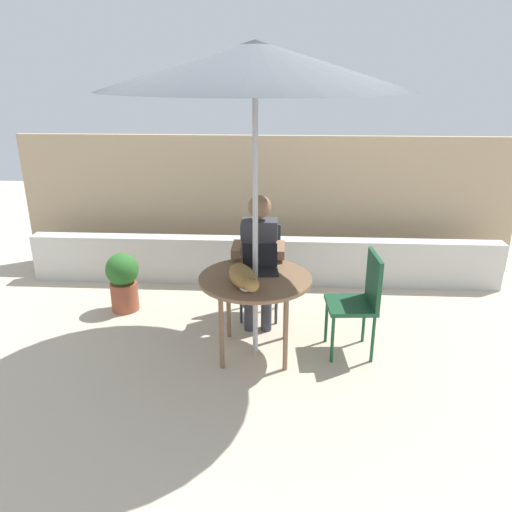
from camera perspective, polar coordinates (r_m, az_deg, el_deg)
name	(u,v)px	position (r m, az deg, el deg)	size (l,w,h in m)	color
ground_plane	(255,352)	(4.46, -0.07, -10.94)	(14.00, 14.00, 0.00)	beige
fence_back	(265,203)	(6.10, 1.08, 6.09)	(5.96, 0.08, 1.63)	tan
planter_wall_low	(263,261)	(5.73, 0.82, -0.56)	(5.37, 0.20, 0.54)	beige
patio_table	(255,284)	(4.16, -0.08, -3.26)	(0.95, 0.95, 0.72)	brown
patio_umbrella	(255,66)	(3.81, -0.09, 21.00)	(2.29, 2.29, 2.53)	#B7B7BC
chair_occupied	(260,263)	(4.93, 0.46, -0.78)	(0.40, 0.40, 0.91)	#33383F
chair_empty	(361,296)	(4.31, 11.99, -4.48)	(0.43, 0.43, 0.91)	#194C2D
person_seated	(259,252)	(4.72, 0.37, 0.43)	(0.48, 0.48, 1.25)	#3F3F47
laptop	(260,263)	(4.26, 0.48, -0.83)	(0.32, 0.28, 0.21)	black
cat	(243,278)	(3.91, -1.45, -2.52)	(0.33, 0.62, 0.17)	olive
potted_plant_near_fence	(123,280)	(5.23, -15.02, -2.67)	(0.33, 0.33, 0.61)	#9E5138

